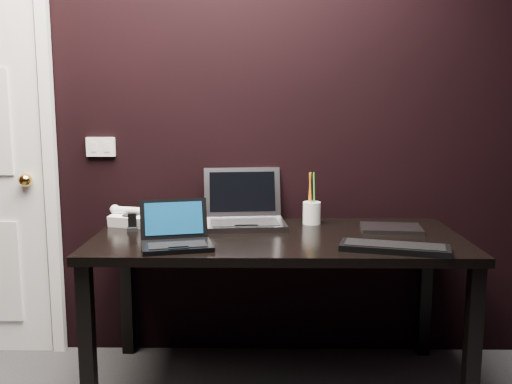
{
  "coord_description": "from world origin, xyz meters",
  "views": [
    {
      "loc": [
        0.23,
        -1.19,
        1.35
      ],
      "look_at": [
        0.2,
        1.35,
        0.95
      ],
      "focal_mm": 40.0,
      "sensor_mm": 36.0,
      "label": 1
    }
  ],
  "objects_px": {
    "netbook": "(176,238)",
    "desk_phone": "(131,217)",
    "desk": "(277,251)",
    "ext_keyboard": "(394,247)",
    "mobile_phone": "(132,224)",
    "closed_laptop": "(391,228)",
    "pen_cup": "(312,212)",
    "silver_laptop": "(244,215)"
  },
  "relations": [
    {
      "from": "desk",
      "to": "pen_cup",
      "type": "xyz_separation_m",
      "value": [
        0.18,
        0.25,
        0.14
      ]
    },
    {
      "from": "silver_laptop",
      "to": "pen_cup",
      "type": "xyz_separation_m",
      "value": [
        0.34,
        0.04,
        0.01
      ]
    },
    {
      "from": "silver_laptop",
      "to": "ext_keyboard",
      "type": "relative_size",
      "value": 0.92
    },
    {
      "from": "mobile_phone",
      "to": "silver_laptop",
      "type": "bearing_deg",
      "value": 13.96
    },
    {
      "from": "silver_laptop",
      "to": "desk_phone",
      "type": "bearing_deg",
      "value": -179.47
    },
    {
      "from": "desk_phone",
      "to": "desk",
      "type": "bearing_deg",
      "value": -16.13
    },
    {
      "from": "netbook",
      "to": "desk",
      "type": "bearing_deg",
      "value": 26.25
    },
    {
      "from": "desk",
      "to": "ext_keyboard",
      "type": "distance_m",
      "value": 0.56
    },
    {
      "from": "netbook",
      "to": "pen_cup",
      "type": "relative_size",
      "value": 1.32
    },
    {
      "from": "desk",
      "to": "closed_laptop",
      "type": "xyz_separation_m",
      "value": [
        0.55,
        0.11,
        0.09
      ]
    },
    {
      "from": "silver_laptop",
      "to": "closed_laptop",
      "type": "distance_m",
      "value": 0.72
    },
    {
      "from": "netbook",
      "to": "ext_keyboard",
      "type": "distance_m",
      "value": 0.92
    },
    {
      "from": "closed_laptop",
      "to": "pen_cup",
      "type": "bearing_deg",
      "value": 158.96
    },
    {
      "from": "desk",
      "to": "desk_phone",
      "type": "distance_m",
      "value": 0.77
    },
    {
      "from": "desk_phone",
      "to": "pen_cup",
      "type": "relative_size",
      "value": 0.86
    },
    {
      "from": "silver_laptop",
      "to": "pen_cup",
      "type": "relative_size",
      "value": 1.64
    },
    {
      "from": "closed_laptop",
      "to": "netbook",
      "type": "bearing_deg",
      "value": -161.81
    },
    {
      "from": "silver_laptop",
      "to": "closed_laptop",
      "type": "bearing_deg",
      "value": -8.6
    },
    {
      "from": "ext_keyboard",
      "to": "closed_laptop",
      "type": "bearing_deg",
      "value": 79.45
    },
    {
      "from": "desk",
      "to": "mobile_phone",
      "type": "distance_m",
      "value": 0.71
    },
    {
      "from": "desk",
      "to": "ext_keyboard",
      "type": "height_order",
      "value": "ext_keyboard"
    },
    {
      "from": "desk",
      "to": "netbook",
      "type": "xyz_separation_m",
      "value": [
        -0.44,
        -0.22,
        0.12
      ]
    },
    {
      "from": "silver_laptop",
      "to": "desk_phone",
      "type": "relative_size",
      "value": 1.9
    },
    {
      "from": "closed_laptop",
      "to": "silver_laptop",
      "type": "bearing_deg",
      "value": 171.4
    },
    {
      "from": "netbook",
      "to": "pen_cup",
      "type": "xyz_separation_m",
      "value": [
        0.62,
        0.47,
        0.02
      ]
    },
    {
      "from": "silver_laptop",
      "to": "mobile_phone",
      "type": "xyz_separation_m",
      "value": [
        -0.53,
        -0.13,
        -0.02
      ]
    },
    {
      "from": "silver_laptop",
      "to": "mobile_phone",
      "type": "bearing_deg",
      "value": -166.04
    },
    {
      "from": "desk",
      "to": "desk_phone",
      "type": "bearing_deg",
      "value": 163.87
    },
    {
      "from": "mobile_phone",
      "to": "pen_cup",
      "type": "xyz_separation_m",
      "value": [
        0.88,
        0.17,
        0.03
      ]
    },
    {
      "from": "ext_keyboard",
      "to": "pen_cup",
      "type": "height_order",
      "value": "pen_cup"
    },
    {
      "from": "netbook",
      "to": "closed_laptop",
      "type": "distance_m",
      "value": 1.04
    },
    {
      "from": "netbook",
      "to": "mobile_phone",
      "type": "xyz_separation_m",
      "value": [
        -0.26,
        0.3,
        -0.01
      ]
    },
    {
      "from": "netbook",
      "to": "ext_keyboard",
      "type": "relative_size",
      "value": 0.74
    },
    {
      "from": "ext_keyboard",
      "to": "mobile_phone",
      "type": "xyz_separation_m",
      "value": [
        -1.18,
        0.36,
        0.02
      ]
    },
    {
      "from": "mobile_phone",
      "to": "pen_cup",
      "type": "height_order",
      "value": "pen_cup"
    },
    {
      "from": "netbook",
      "to": "desk_phone",
      "type": "height_order",
      "value": "netbook"
    },
    {
      "from": "netbook",
      "to": "silver_laptop",
      "type": "distance_m",
      "value": 0.51
    },
    {
      "from": "desk_phone",
      "to": "netbook",
      "type": "bearing_deg",
      "value": -55.84
    },
    {
      "from": "netbook",
      "to": "mobile_phone",
      "type": "bearing_deg",
      "value": 130.48
    },
    {
      "from": "netbook",
      "to": "desk_phone",
      "type": "distance_m",
      "value": 0.52
    },
    {
      "from": "desk",
      "to": "closed_laptop",
      "type": "bearing_deg",
      "value": 11.15
    },
    {
      "from": "netbook",
      "to": "closed_laptop",
      "type": "bearing_deg",
      "value": 18.19
    }
  ]
}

